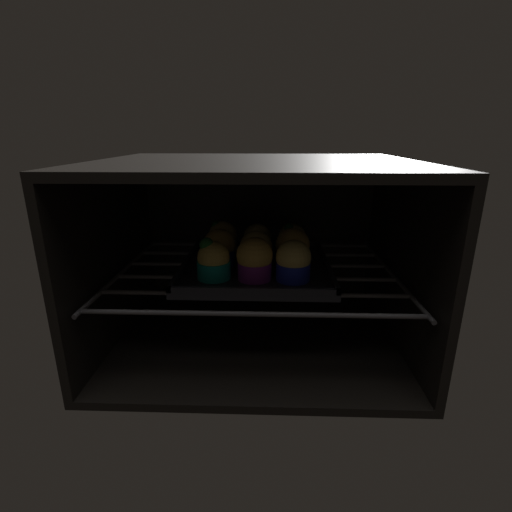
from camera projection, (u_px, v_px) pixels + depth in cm
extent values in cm
cube|color=black|center=(256.00, 334.00, 80.60)|extent=(59.00, 47.00, 1.50)
cube|color=black|center=(256.00, 164.00, 69.59)|extent=(59.00, 47.00, 1.50)
cube|color=black|center=(259.00, 228.00, 96.71)|extent=(59.00, 1.50, 34.00)
cube|color=black|center=(114.00, 254.00, 76.03)|extent=(1.50, 47.00, 34.00)
cube|color=black|center=(402.00, 257.00, 74.16)|extent=(1.50, 47.00, 34.00)
cylinder|color=#4C494C|center=(252.00, 314.00, 58.10)|extent=(54.00, 0.80, 0.80)
cylinder|color=#4C494C|center=(254.00, 294.00, 65.32)|extent=(54.00, 0.80, 0.80)
cylinder|color=#4C494C|center=(255.00, 278.00, 72.54)|extent=(54.00, 0.80, 0.80)
cylinder|color=#4C494C|center=(257.00, 265.00, 79.76)|extent=(54.00, 0.80, 0.80)
cylinder|color=#4C494C|center=(258.00, 254.00, 86.98)|extent=(54.00, 0.80, 0.80)
cylinder|color=#4C494C|center=(259.00, 245.00, 94.20)|extent=(54.00, 0.80, 0.80)
cylinder|color=#4C494C|center=(125.00, 270.00, 77.03)|extent=(0.80, 42.00, 0.80)
cylinder|color=#4C494C|center=(391.00, 273.00, 75.27)|extent=(0.80, 42.00, 0.80)
cube|color=black|center=(256.00, 268.00, 75.00)|extent=(28.59, 28.59, 1.20)
cube|color=black|center=(253.00, 291.00, 61.45)|extent=(28.59, 0.80, 1.00)
cube|color=black|center=(258.00, 243.00, 87.86)|extent=(28.59, 0.80, 1.00)
cube|color=black|center=(187.00, 262.00, 75.11)|extent=(0.80, 28.59, 1.00)
cube|color=black|center=(326.00, 264.00, 74.20)|extent=(0.80, 28.59, 1.00)
cylinder|color=#0C8C84|center=(214.00, 269.00, 67.79)|extent=(6.09, 6.09, 3.23)
sphere|color=gold|center=(214.00, 257.00, 67.07)|extent=(5.80, 5.80, 5.80)
sphere|color=#19511E|center=(207.00, 245.00, 66.19)|extent=(2.55, 2.55, 2.55)
cylinder|color=#7A238C|center=(255.00, 270.00, 67.37)|extent=(6.09, 6.09, 3.23)
sphere|color=gold|center=(255.00, 255.00, 66.49)|extent=(6.51, 6.51, 6.51)
cylinder|color=#1928B7|center=(293.00, 271.00, 66.97)|extent=(6.09, 6.09, 3.23)
sphere|color=#DBBC60|center=(293.00, 257.00, 66.16)|extent=(6.26, 6.26, 6.26)
sphere|color=#1E6023|center=(295.00, 246.00, 66.38)|extent=(1.71, 1.71, 1.71)
cylinder|color=#1928B7|center=(220.00, 257.00, 74.83)|extent=(6.09, 6.09, 3.23)
sphere|color=gold|center=(219.00, 245.00, 74.07)|extent=(6.43, 6.43, 6.43)
cylinder|color=#1928B7|center=(255.00, 258.00, 74.08)|extent=(6.09, 6.09, 3.23)
sphere|color=#DBBC60|center=(255.00, 247.00, 73.38)|extent=(6.43, 6.43, 6.43)
sphere|color=#19511E|center=(256.00, 237.00, 72.96)|extent=(2.45, 2.45, 2.45)
cylinder|color=#7A238C|center=(292.00, 258.00, 73.76)|extent=(6.09, 6.09, 3.23)
sphere|color=gold|center=(293.00, 245.00, 72.91)|extent=(6.69, 6.69, 6.69)
sphere|color=#19511E|center=(289.00, 234.00, 72.38)|extent=(1.79, 1.79, 1.79)
cylinder|color=silver|center=(223.00, 247.00, 81.33)|extent=(6.09, 6.09, 3.23)
sphere|color=gold|center=(223.00, 235.00, 80.51)|extent=(5.96, 5.96, 5.96)
sphere|color=#1E6023|center=(216.00, 226.00, 79.87)|extent=(2.11, 2.11, 2.11)
cylinder|color=#1928B7|center=(257.00, 247.00, 81.30)|extent=(6.09, 6.09, 3.23)
sphere|color=#DBBC60|center=(257.00, 237.00, 80.64)|extent=(5.89, 5.89, 5.89)
cylinder|color=silver|center=(292.00, 247.00, 80.88)|extent=(6.09, 6.09, 3.23)
sphere|color=#DBBC60|center=(292.00, 237.00, 80.18)|extent=(5.91, 5.91, 5.91)
sphere|color=#19511E|center=(289.00, 228.00, 78.51)|extent=(2.04, 2.04, 2.04)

